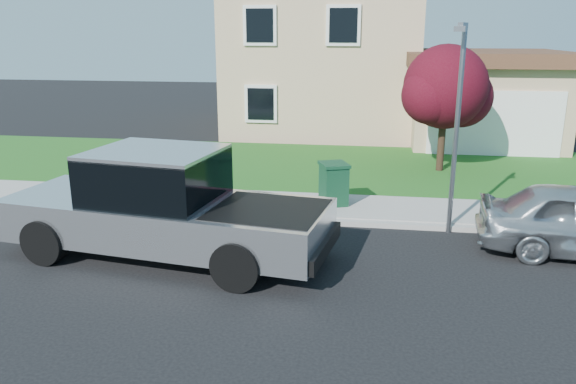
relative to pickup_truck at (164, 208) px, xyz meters
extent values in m
plane|color=black|center=(1.77, -0.50, -1.01)|extent=(80.00, 80.00, 0.00)
cube|color=gray|center=(2.77, 2.40, -0.95)|extent=(40.00, 0.20, 0.12)
cube|color=gray|center=(2.77, 3.50, -0.94)|extent=(40.00, 2.00, 0.15)
cube|color=#175119|center=(2.77, 8.00, -0.96)|extent=(40.00, 7.00, 0.10)
cube|color=tan|center=(1.77, 16.50, 2.19)|extent=(8.00, 9.00, 6.40)
cube|color=tan|center=(8.27, 13.50, 0.59)|extent=(5.50, 6.00, 3.20)
cube|color=white|center=(8.27, 10.48, 0.24)|extent=(4.60, 0.12, 2.30)
cube|color=#4C2D1E|center=(8.27, 13.50, 2.39)|extent=(6.20, 6.80, 0.50)
cube|color=white|center=(-0.43, 11.95, 3.59)|extent=(1.30, 0.10, 1.50)
cube|color=white|center=(2.77, 11.95, 3.59)|extent=(1.30, 0.10, 1.50)
cube|color=black|center=(-0.43, 11.95, 0.59)|extent=(1.30, 0.10, 1.50)
cylinder|color=black|center=(-2.18, -0.73, -0.56)|extent=(0.94, 0.47, 0.90)
cylinder|color=black|center=(-1.88, 1.32, -0.56)|extent=(0.94, 0.47, 0.90)
cylinder|color=black|center=(1.78, -1.31, -0.56)|extent=(0.94, 0.47, 0.90)
cylinder|color=black|center=(2.08, 0.74, -0.56)|extent=(0.94, 0.47, 0.90)
cube|color=silver|center=(0.03, 0.00, -0.24)|extent=(6.68, 3.16, 0.81)
cube|color=black|center=(-0.14, 0.02, 0.62)|extent=(2.65, 2.42, 0.96)
cube|color=silver|center=(-0.14, 0.02, 1.12)|extent=(2.65, 2.42, 0.09)
cube|color=black|center=(2.15, -0.32, 0.15)|extent=(2.29, 2.19, 0.07)
cube|color=black|center=(-3.18, 0.47, -0.39)|extent=(0.45, 2.14, 0.45)
cube|color=black|center=(3.24, -0.48, -0.45)|extent=(0.45, 2.14, 0.28)
cube|color=black|center=(-0.85, 1.35, 0.51)|extent=(0.17, 0.26, 0.20)
imported|color=tan|center=(-0.09, 1.43, -0.15)|extent=(0.68, 0.50, 1.73)
cylinder|color=tan|center=(-0.09, 1.43, 0.73)|extent=(0.46, 0.46, 0.05)
cylinder|color=tan|center=(-0.09, 1.43, 0.80)|extent=(0.23, 0.23, 0.16)
cylinder|color=black|center=(6.19, 7.90, -0.02)|extent=(0.22, 0.22, 1.80)
sphere|color=#470F19|center=(6.19, 7.90, 1.72)|extent=(2.58, 2.58, 2.58)
sphere|color=#470F19|center=(6.75, 8.23, 1.39)|extent=(1.91, 1.91, 1.91)
sphere|color=#470F19|center=(5.74, 7.56, 1.50)|extent=(1.80, 1.80, 1.80)
cube|color=#0F3820|center=(3.10, 3.57, -0.37)|extent=(0.80, 0.86, 0.99)
cube|color=#0F3820|center=(3.10, 3.57, 0.16)|extent=(0.88, 0.94, 0.08)
cylinder|color=slate|center=(5.80, 2.25, 1.23)|extent=(0.11, 0.11, 4.49)
cube|color=slate|center=(5.73, 2.04, 3.48)|extent=(0.27, 0.50, 0.11)
cube|color=slate|center=(5.65, 1.83, 3.41)|extent=(0.27, 0.23, 0.11)
camera|label=1|loc=(4.02, -10.09, 3.36)|focal=35.00mm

